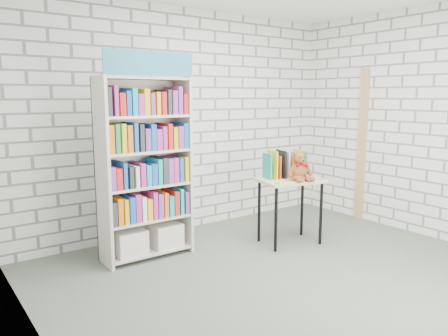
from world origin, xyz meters
TOP-DOWN VIEW (x-y plane):
  - ground at (0.00, 0.00)m, footprint 4.50×4.50m
  - room_shell at (0.00, 0.00)m, footprint 4.52×4.02m
  - bookshelf at (-0.89, 1.36)m, footprint 0.96×0.37m
  - display_table at (0.67, 0.76)m, footprint 0.81×0.64m
  - table_books at (0.69, 0.88)m, footprint 0.54×0.32m
  - teddy_bear at (0.70, 0.65)m, footprint 0.30×0.30m
  - door_trim at (2.23, 0.95)m, footprint 0.05×0.12m

SIDE VIEW (x-z plane):
  - ground at x=0.00m, z-range 0.00..0.00m
  - display_table at x=0.67m, z-range 0.28..1.05m
  - teddy_bear at x=0.70m, z-range 0.74..1.07m
  - table_books at x=0.69m, z-range 0.77..1.07m
  - bookshelf at x=-0.89m, z-range -0.10..2.06m
  - door_trim at x=2.23m, z-range 0.00..2.10m
  - room_shell at x=0.00m, z-range 0.38..3.19m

